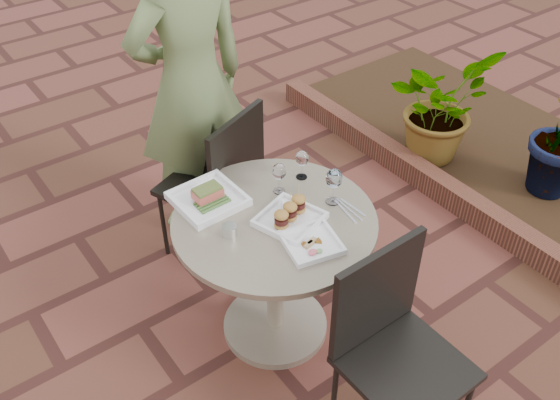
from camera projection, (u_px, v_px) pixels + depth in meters
ground at (255, 341)px, 3.10m from camera, size 60.00×60.00×0.00m
cafe_table at (275, 259)px, 2.86m from camera, size 0.90×0.90×0.73m
chair_far at (222, 176)px, 3.25m from camera, size 0.57×0.57×0.93m
chair_near at (392, 336)px, 2.44m from camera, size 0.45×0.45×0.93m
diner at (191, 84)px, 3.24m from camera, size 0.68×0.46×1.85m
plate_salmon at (208, 198)px, 2.78m from camera, size 0.30×0.30×0.08m
plate_sliders at (290, 216)px, 2.67m from camera, size 0.31×0.31×0.16m
plate_tuna at (311, 242)px, 2.57m from camera, size 0.26×0.26×0.03m
wine_glass_right at (334, 179)px, 2.72m from camera, size 0.08×0.08×0.18m
wine_glass_mid at (279, 172)px, 2.79m from camera, size 0.07×0.07×0.15m
wine_glass_far at (302, 159)px, 2.87m from camera, size 0.06×0.06×0.15m
steel_ramekin at (229, 230)px, 2.61m from camera, size 0.08×0.08×0.05m
cutlery_set at (349, 209)px, 2.75m from camera, size 0.08×0.18×0.00m
planter_curb at (434, 183)px, 3.98m from camera, size 0.12×3.00×0.15m
mulch_bed at (503, 152)px, 4.33m from camera, size 1.30×3.00×0.06m
potted_plant_a at (439, 106)px, 4.03m from camera, size 0.77×0.70×0.74m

